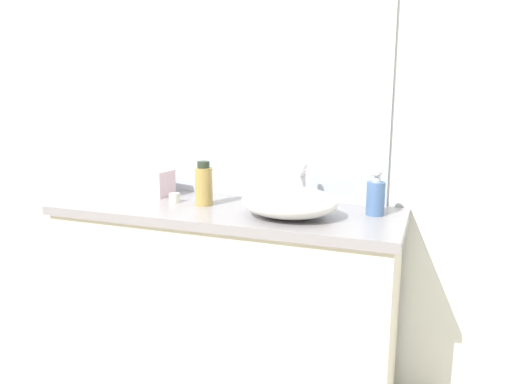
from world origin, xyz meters
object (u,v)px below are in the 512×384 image
(sink_basin, at_px, (289,202))
(tissue_box, at_px, (157,181))
(candle_jar, at_px, (174,198))
(soap_dispenser, at_px, (376,195))
(lotion_bottle, at_px, (204,185))

(sink_basin, height_order, tissue_box, tissue_box)
(tissue_box, height_order, candle_jar, tissue_box)
(soap_dispenser, distance_m, candle_jar, 0.86)
(lotion_bottle, bearing_deg, soap_dispenser, 6.55)
(sink_basin, distance_m, candle_jar, 0.55)
(sink_basin, xyz_separation_m, soap_dispenser, (0.31, 0.15, 0.02))
(sink_basin, relative_size, candle_jar, 7.85)
(sink_basin, xyz_separation_m, candle_jar, (-0.55, 0.07, -0.04))
(candle_jar, bearing_deg, soap_dispenser, 5.43)
(lotion_bottle, xyz_separation_m, candle_jar, (-0.15, 0.00, -0.07))
(soap_dispenser, relative_size, candle_jar, 3.97)
(lotion_bottle, xyz_separation_m, tissue_box, (-0.30, 0.10, -0.02))
(tissue_box, bearing_deg, sink_basin, -13.50)
(sink_basin, distance_m, tissue_box, 0.72)
(lotion_bottle, bearing_deg, tissue_box, 161.49)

